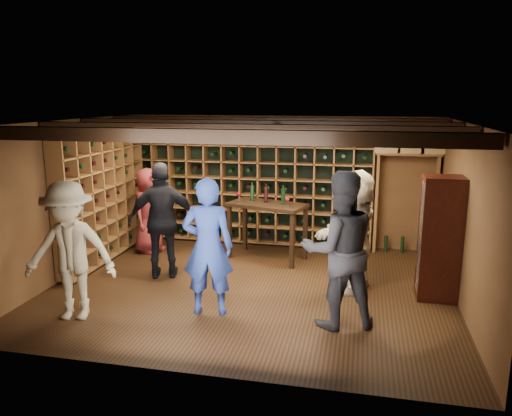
% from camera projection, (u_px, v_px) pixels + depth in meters
% --- Properties ---
extents(ground, '(6.00, 6.00, 0.00)m').
position_uv_depth(ground, '(250.00, 287.00, 7.63)').
color(ground, black).
rests_on(ground, ground).
extents(room_shell, '(6.00, 6.00, 6.00)m').
position_uv_depth(room_shell, '(250.00, 128.00, 7.15)').
color(room_shell, brown).
rests_on(room_shell, ground).
extents(wine_rack_back, '(4.65, 0.30, 2.20)m').
position_uv_depth(wine_rack_back, '(250.00, 186.00, 9.71)').
color(wine_rack_back, brown).
rests_on(wine_rack_back, ground).
extents(wine_rack_left, '(0.30, 2.65, 2.20)m').
position_uv_depth(wine_rack_left, '(103.00, 196.00, 8.75)').
color(wine_rack_left, brown).
rests_on(wine_rack_left, ground).
extents(crate_shelf, '(1.20, 0.32, 2.07)m').
position_uv_depth(crate_shelf, '(408.00, 169.00, 9.01)').
color(crate_shelf, brown).
rests_on(crate_shelf, ground).
extents(display_cabinet, '(0.55, 0.50, 1.75)m').
position_uv_depth(display_cabinet, '(439.00, 241.00, 7.08)').
color(display_cabinet, black).
rests_on(display_cabinet, ground).
extents(man_blue_shirt, '(0.74, 0.55, 1.85)m').
position_uv_depth(man_blue_shirt, '(208.00, 247.00, 6.55)').
color(man_blue_shirt, navy).
rests_on(man_blue_shirt, ground).
extents(man_grey_suit, '(1.16, 1.03, 1.99)m').
position_uv_depth(man_grey_suit, '(339.00, 250.00, 6.19)').
color(man_grey_suit, black).
rests_on(man_grey_suit, ground).
extents(guest_red_floral, '(0.65, 0.86, 1.59)m').
position_uv_depth(guest_red_floral, '(149.00, 210.00, 9.24)').
color(guest_red_floral, maroon).
rests_on(guest_red_floral, ground).
extents(guest_woman_black, '(1.18, 0.77, 1.87)m').
position_uv_depth(guest_woman_black, '(163.00, 221.00, 7.90)').
color(guest_woman_black, black).
rests_on(guest_woman_black, ground).
extents(guest_khaki, '(1.29, 0.89, 1.82)m').
position_uv_depth(guest_khaki, '(70.00, 251.00, 6.41)').
color(guest_khaki, gray).
rests_on(guest_khaki, ground).
extents(guest_beige, '(1.12, 1.78, 1.84)m').
position_uv_depth(guest_beige, '(355.00, 231.00, 7.37)').
color(guest_beige, tan).
rests_on(guest_beige, ground).
extents(tasting_table, '(1.48, 1.03, 1.30)m').
position_uv_depth(tasting_table, '(267.00, 211.00, 8.82)').
color(tasting_table, black).
rests_on(tasting_table, ground).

